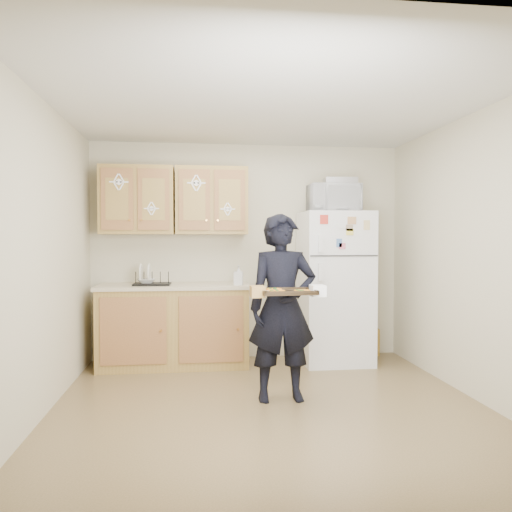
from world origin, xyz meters
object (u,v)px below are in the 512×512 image
Objects in this scene: refrigerator at (335,287)px; microwave at (334,198)px; baking_tray at (288,292)px; dish_rack at (152,278)px; person at (282,307)px.

refrigerator is 3.10× the size of microwave.
refrigerator is 3.92× the size of baking_tray.
baking_tray is at bearing -52.04° from dish_rack.
baking_tray is 0.79× the size of microwave.
microwave is 2.18m from dish_rack.
refrigerator is at bearing 60.38° from baking_tray.
person is 2.94× the size of microwave.
person is at bearing 87.16° from baking_tray.
person is 0.34m from baking_tray.
person is at bearing -124.06° from microwave.
baking_tray is (-0.83, -1.54, 0.12)m from refrigerator.
baking_tray is at bearing -118.20° from refrigerator.
person reaches higher than baking_tray.
baking_tray is 1.96m from dish_rack.
microwave is at bearing -1.51° from dish_rack.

